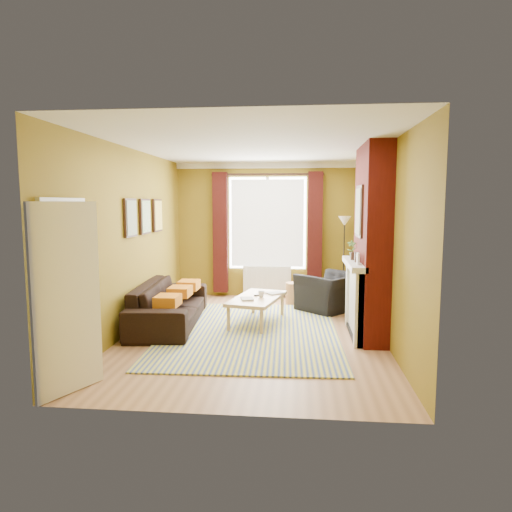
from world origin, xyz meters
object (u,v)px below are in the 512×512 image
at_px(sofa, 170,304).
at_px(armchair, 330,292).
at_px(coffee_table, 257,300).
at_px(floor_lamp, 344,235).
at_px(wicker_stool, 294,293).

relative_size(sofa, armchair, 2.23).
height_order(coffee_table, floor_lamp, floor_lamp).
bearing_deg(floor_lamp, coffee_table, -130.72).
distance_m(sofa, wicker_stool, 2.64).
height_order(sofa, wicker_stool, sofa).
bearing_deg(wicker_stool, coffee_table, -111.18).
distance_m(coffee_table, floor_lamp, 2.57).
bearing_deg(floor_lamp, sofa, -145.85).
distance_m(armchair, coffee_table, 1.63).
xyz_separation_m(armchair, coffee_table, (-1.25, -1.04, 0.06)).
xyz_separation_m(sofa, armchair, (2.66, 1.24, -0.00)).
bearing_deg(armchair, wicker_stool, -82.92).
distance_m(sofa, floor_lamp, 3.73).
relative_size(armchair, coffee_table, 0.72).
height_order(sofa, floor_lamp, floor_lamp).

